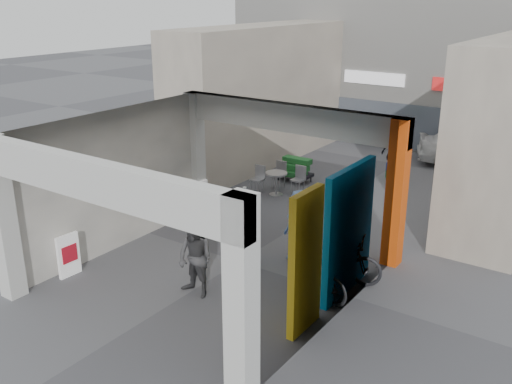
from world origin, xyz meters
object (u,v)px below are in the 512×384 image
Objects in this scene: man_back_turned at (195,258)px; bicycle_front at (336,258)px; man_crates at (394,155)px; border_collie at (246,258)px; bicycle_rear at (316,275)px; white_van at (479,146)px; cafe_set at (278,182)px; produce_stand at (295,172)px; man_elderly at (300,226)px; man_with_dog at (237,231)px.

man_back_turned is 0.82× the size of bicycle_front.
man_crates reaches higher than bicycle_front.
bicycle_rear reaches higher than border_collie.
border_collie is 0.41× the size of bicycle_rear.
white_van is (2.32, 13.29, -0.12)m from man_back_turned.
cafe_set is 0.84× the size of man_crates.
produce_stand is 0.28× the size of white_van.
man_elderly reaches higher than man_back_turned.
man_with_dog reaches higher than white_van.
produce_stand is 6.09m from man_elderly.
man_elderly is 10.67m from white_van.
man_with_dog is 1.09× the size of man_back_turned.
produce_stand is 7.84m from bicycle_rear.
man_back_turned is 2.87m from man_elderly.
produce_stand is 3.39m from man_crates.
man_with_dog is 1.05× the size of man_elderly.
bicycle_front reaches higher than bicycle_rear.
white_van is at bearing 56.17° from cafe_set.
produce_stand is 0.70× the size of man_back_turned.
man_with_dog is (2.12, -5.06, 0.61)m from cafe_set.
border_collie is at bearing -65.00° from cafe_set.
man_elderly reaches higher than bicycle_front.
border_collie is 0.69m from man_with_dog.
man_back_turned reaches higher than bicycle_rear.
produce_stand is 8.20m from man_back_turned.
man_with_dog reaches higher than cafe_set.
white_van is at bearing 101.04° from man_elderly.
man_with_dog is 1.54m from man_elderly.
produce_stand is 0.68× the size of man_crates.
produce_stand is at bearing 112.52° from border_collie.
man_crates is 0.40× the size of white_van.
man_elderly reaches higher than border_collie.
man_with_dog is at bearing -111.06° from man_elderly.
man_crates is (2.57, 3.25, 0.56)m from cafe_set.
cafe_set is 5.00m from man_elderly.
border_collie is at bearing -162.33° from man_with_dog.
white_van reaches higher than cafe_set.
produce_stand reaches higher than border_collie.
bicycle_rear is at bearing -50.55° from cafe_set.
cafe_set is 1.23× the size of produce_stand.
man_back_turned is at bearing -94.41° from border_collie.
produce_stand is at bearing 116.89° from white_van.
man_elderly reaches higher than man_crates.
bicycle_front reaches higher than cafe_set.
man_back_turned is at bearing -90.31° from man_elderly.
man_with_dog reaches higher than bicycle_front.
border_collie is at bearing 107.64° from man_crates.
bicycle_rear is 11.92m from white_van.
cafe_set is at bearing -68.08° from man_with_dog.
bicycle_front is at bearing -162.16° from man_with_dog.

